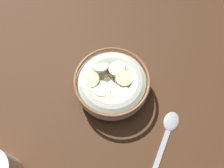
% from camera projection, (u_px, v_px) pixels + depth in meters
% --- Properties ---
extents(ground_plane, '(1.18, 1.18, 0.02)m').
position_uv_depth(ground_plane, '(112.00, 92.00, 0.59)').
color(ground_plane, '#472B19').
extents(cereal_bowl, '(0.15, 0.15, 0.05)m').
position_uv_depth(cereal_bowl, '(112.00, 85.00, 0.55)').
color(cereal_bowl, beige).
rests_on(cereal_bowl, ground_plane).
extents(spoon, '(0.12, 0.11, 0.01)m').
position_uv_depth(spoon, '(169.00, 129.00, 0.54)').
color(spoon, '#A5A5AD').
rests_on(spoon, ground_plane).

